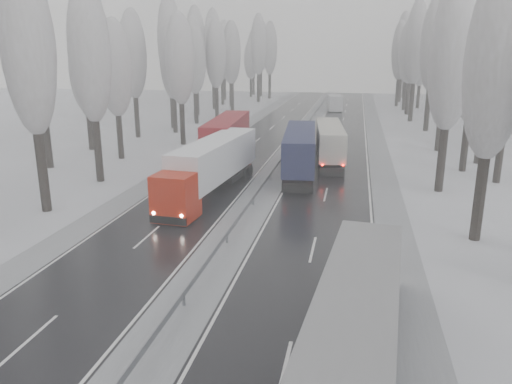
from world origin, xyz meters
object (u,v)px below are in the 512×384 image
(truck_cream_box, at_px, (329,140))
(box_truck_distant, at_px, (334,103))
(truck_grey_tarp, at_px, (358,318))
(truck_red_white, at_px, (211,165))
(truck_red_red, at_px, (225,137))
(truck_blue_box, at_px, (300,148))

(truck_cream_box, bearing_deg, box_truck_distant, 85.79)
(truck_grey_tarp, height_order, truck_red_white, truck_red_white)
(truck_red_red, bearing_deg, box_truck_distant, 75.96)
(truck_cream_box, distance_m, truck_red_white, 17.23)
(truck_red_white, distance_m, truck_red_red, 12.75)
(truck_cream_box, distance_m, truck_red_red, 10.97)
(truck_grey_tarp, height_order, box_truck_distant, truck_grey_tarp)
(truck_cream_box, distance_m, box_truck_distant, 48.24)
(truck_grey_tarp, bearing_deg, box_truck_distant, 98.34)
(truck_red_white, height_order, truck_red_red, truck_red_red)
(truck_red_white, bearing_deg, box_truck_distant, 88.65)
(truck_blue_box, distance_m, truck_red_white, 10.77)
(truck_cream_box, xyz_separation_m, box_truck_distant, (-1.64, 48.21, -0.79))
(box_truck_distant, distance_m, truck_red_red, 51.39)
(truck_cream_box, height_order, box_truck_distant, truck_cream_box)
(truck_grey_tarp, bearing_deg, truck_blue_box, 105.31)
(truck_red_white, xyz_separation_m, truck_red_red, (-2.12, 12.57, 0.07))
(truck_grey_tarp, relative_size, truck_blue_box, 0.94)
(truck_grey_tarp, xyz_separation_m, truck_cream_box, (-3.13, 36.74, -0.03))
(truck_red_red, bearing_deg, truck_cream_box, 8.57)
(truck_red_red, bearing_deg, truck_blue_box, -28.23)
(truck_red_red, bearing_deg, truck_grey_tarp, -71.95)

